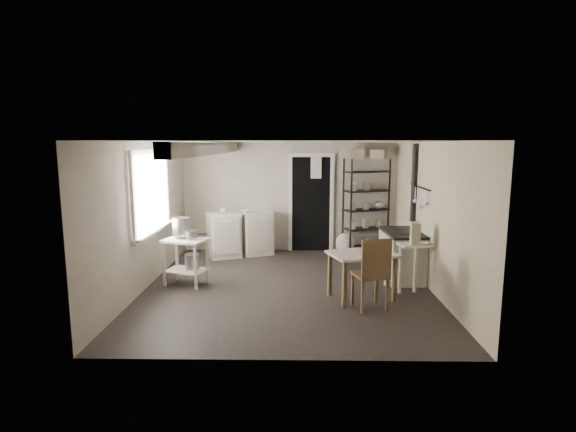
{
  "coord_description": "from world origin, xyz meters",
  "views": [
    {
      "loc": [
        0.12,
        -6.95,
        2.27
      ],
      "look_at": [
        0.0,
        0.3,
        1.1
      ],
      "focal_mm": 28.0,
      "sensor_mm": 36.0,
      "label": 1
    }
  ],
  "objects_px": {
    "prep_table": "(186,261)",
    "flour_sack": "(345,243)",
    "stove": "(402,253)",
    "work_table": "(362,274)",
    "shelf_rack": "(366,208)",
    "stockpot": "(181,227)",
    "chair": "(370,274)",
    "base_cabinets": "(240,233)"
  },
  "relations": [
    {
      "from": "stockpot",
      "to": "stove",
      "type": "relative_size",
      "value": 0.29
    },
    {
      "from": "prep_table",
      "to": "work_table",
      "type": "bearing_deg",
      "value": -13.13
    },
    {
      "from": "shelf_rack",
      "to": "base_cabinets",
      "type": "bearing_deg",
      "value": 162.95
    },
    {
      "from": "base_cabinets",
      "to": "flour_sack",
      "type": "height_order",
      "value": "base_cabinets"
    },
    {
      "from": "base_cabinets",
      "to": "shelf_rack",
      "type": "xyz_separation_m",
      "value": [
        2.6,
        0.25,
        0.49
      ]
    },
    {
      "from": "stockpot",
      "to": "flour_sack",
      "type": "bearing_deg",
      "value": 34.34
    },
    {
      "from": "prep_table",
      "to": "work_table",
      "type": "relative_size",
      "value": 0.82
    },
    {
      "from": "flour_sack",
      "to": "work_table",
      "type": "bearing_deg",
      "value": -91.03
    },
    {
      "from": "prep_table",
      "to": "chair",
      "type": "xyz_separation_m",
      "value": [
        2.81,
        -1.02,
        0.08
      ]
    },
    {
      "from": "stove",
      "to": "chair",
      "type": "height_order",
      "value": "chair"
    },
    {
      "from": "shelf_rack",
      "to": "prep_table",
      "type": "bearing_deg",
      "value": -167.98
    },
    {
      "from": "base_cabinets",
      "to": "chair",
      "type": "distance_m",
      "value": 3.7
    },
    {
      "from": "stove",
      "to": "flour_sack",
      "type": "relative_size",
      "value": 2.29
    },
    {
      "from": "work_table",
      "to": "stove",
      "type": "bearing_deg",
      "value": 51.39
    },
    {
      "from": "prep_table",
      "to": "stockpot",
      "type": "bearing_deg",
      "value": 128.92
    },
    {
      "from": "prep_table",
      "to": "flour_sack",
      "type": "distance_m",
      "value": 3.48
    },
    {
      "from": "stockpot",
      "to": "stove",
      "type": "distance_m",
      "value": 3.7
    },
    {
      "from": "shelf_rack",
      "to": "work_table",
      "type": "xyz_separation_m",
      "value": [
        -0.49,
        -2.87,
        -0.57
      ]
    },
    {
      "from": "base_cabinets",
      "to": "prep_table",
      "type": "bearing_deg",
      "value": -130.33
    },
    {
      "from": "stockpot",
      "to": "prep_table",
      "type": "bearing_deg",
      "value": -51.08
    },
    {
      "from": "shelf_rack",
      "to": "chair",
      "type": "bearing_deg",
      "value": -120.13
    },
    {
      "from": "work_table",
      "to": "chair",
      "type": "distance_m",
      "value": 0.39
    },
    {
      "from": "stove",
      "to": "base_cabinets",
      "type": "bearing_deg",
      "value": 149.04
    },
    {
      "from": "stockpot",
      "to": "shelf_rack",
      "type": "distance_m",
      "value": 3.95
    },
    {
      "from": "shelf_rack",
      "to": "stockpot",
      "type": "bearing_deg",
      "value": -169.78
    },
    {
      "from": "base_cabinets",
      "to": "work_table",
      "type": "distance_m",
      "value": 3.37
    },
    {
      "from": "base_cabinets",
      "to": "shelf_rack",
      "type": "bearing_deg",
      "value": -16.98
    },
    {
      "from": "stove",
      "to": "work_table",
      "type": "bearing_deg",
      "value": -131.04
    },
    {
      "from": "stockpot",
      "to": "chair",
      "type": "bearing_deg",
      "value": -21.08
    },
    {
      "from": "chair",
      "to": "flour_sack",
      "type": "relative_size",
      "value": 2.25
    },
    {
      "from": "base_cabinets",
      "to": "stove",
      "type": "xyz_separation_m",
      "value": [
        2.93,
        -1.59,
        -0.02
      ]
    },
    {
      "from": "prep_table",
      "to": "stove",
      "type": "height_order",
      "value": "stove"
    },
    {
      "from": "shelf_rack",
      "to": "chair",
      "type": "xyz_separation_m",
      "value": [
        -0.43,
        -3.25,
        -0.46
      ]
    },
    {
      "from": "stockpot",
      "to": "chair",
      "type": "distance_m",
      "value": 3.13
    },
    {
      "from": "prep_table",
      "to": "work_table",
      "type": "xyz_separation_m",
      "value": [
        2.75,
        -0.64,
        -0.02
      ]
    },
    {
      "from": "shelf_rack",
      "to": "stove",
      "type": "relative_size",
      "value": 1.9
    },
    {
      "from": "stove",
      "to": "work_table",
      "type": "xyz_separation_m",
      "value": [
        -0.82,
        -1.03,
        -0.06
      ]
    },
    {
      "from": "stockpot",
      "to": "work_table",
      "type": "relative_size",
      "value": 0.33
    },
    {
      "from": "base_cabinets",
      "to": "chair",
      "type": "height_order",
      "value": "chair"
    },
    {
      "from": "stockpot",
      "to": "stove",
      "type": "xyz_separation_m",
      "value": [
        3.65,
        0.29,
        -0.5
      ]
    },
    {
      "from": "flour_sack",
      "to": "chair",
      "type": "bearing_deg",
      "value": -89.82
    },
    {
      "from": "work_table",
      "to": "base_cabinets",
      "type": "bearing_deg",
      "value": 128.8
    }
  ]
}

